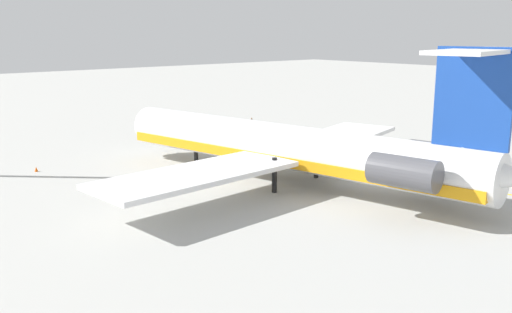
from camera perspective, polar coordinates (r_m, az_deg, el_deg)
name	(u,v)px	position (r m, az deg, el deg)	size (l,w,h in m)	color
ground	(381,178)	(62.40, 12.44, -2.16)	(370.57, 370.57, 0.00)	#ADADA8
main_jetliner	(296,148)	(57.77, 4.05, 0.89)	(48.79, 43.34, 14.25)	white
ground_crew_near_nose	(252,122)	(91.61, -0.44, 3.49)	(0.42, 0.29, 1.82)	black
ground_crew_near_tail	(233,122)	(91.42, -2.34, 3.45)	(0.44, 0.28, 1.77)	black
safety_cone_nose	(36,169)	(68.47, -21.17, -1.19)	(0.40, 0.40, 0.55)	#EA590F
taxiway_centreline	(345,168)	(66.23, 8.91, -1.17)	(70.38, 0.36, 0.01)	gold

